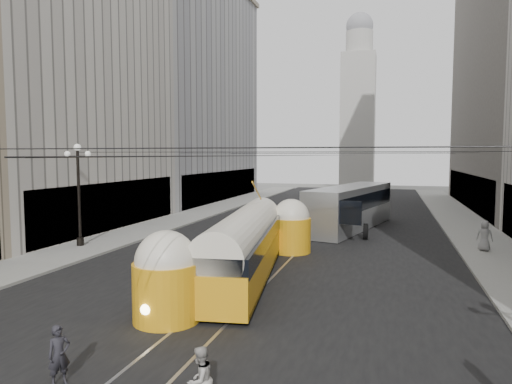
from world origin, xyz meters
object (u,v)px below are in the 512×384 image
Objects in this scene: city_bus at (351,205)px; pedestrian_sidewalk_right at (485,236)px; pedestrian_crossing_b at (200,380)px; pedestrian_crossing_a at (59,355)px; streetcar at (245,245)px.

pedestrian_sidewalk_right is at bearing -39.85° from city_bus.
pedestrian_crossing_b is 22.39m from pedestrian_sidewalk_right.
pedestrian_crossing_b is at bearing -59.52° from pedestrian_crossing_a.
pedestrian_sidewalk_right reaches higher than pedestrian_crossing_a.
pedestrian_sidewalk_right is (11.97, 9.16, -0.53)m from streetcar.
pedestrian_crossing_b is 0.83× the size of pedestrian_sidewalk_right.
city_bus is 27.33m from pedestrian_crossing_b.
city_bus is 8.91× the size of pedestrian_crossing_a.
city_bus is at bearing 77.48° from streetcar.
pedestrian_crossing_a is at bearing -72.92° from pedestrian_crossing_b.
pedestrian_crossing_a is at bearing -100.44° from city_bus.
city_bus is at bearing 22.09° from pedestrian_crossing_a.
pedestrian_crossing_b is at bearing -77.23° from streetcar.
streetcar is 8.17× the size of pedestrian_sidewalk_right.
city_bus is 9.03× the size of pedestrian_crossing_b.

